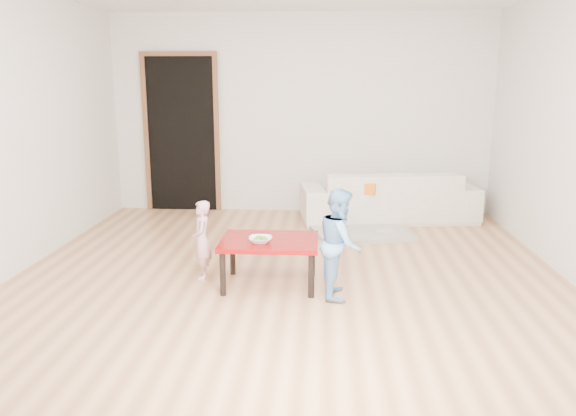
# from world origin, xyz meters

# --- Properties ---
(floor) EXTENTS (5.00, 5.00, 0.01)m
(floor) POSITION_xyz_m (0.00, 0.00, 0.00)
(floor) COLOR #A97148
(floor) RESTS_ON ground
(back_wall) EXTENTS (5.00, 0.02, 2.60)m
(back_wall) POSITION_xyz_m (0.00, 2.50, 1.30)
(back_wall) COLOR silver
(back_wall) RESTS_ON floor
(left_wall) EXTENTS (0.02, 5.00, 2.60)m
(left_wall) POSITION_xyz_m (-2.50, 0.00, 1.30)
(left_wall) COLOR silver
(left_wall) RESTS_ON floor
(doorway) EXTENTS (1.02, 0.08, 2.11)m
(doorway) POSITION_xyz_m (-1.60, 2.48, 1.02)
(doorway) COLOR brown
(doorway) RESTS_ON back_wall
(sofa) EXTENTS (2.27, 1.14, 0.64)m
(sofa) POSITION_xyz_m (1.13, 2.05, 0.32)
(sofa) COLOR white
(sofa) RESTS_ON floor
(cushion) EXTENTS (0.61, 0.58, 0.13)m
(cushion) POSITION_xyz_m (0.74, 1.82, 0.48)
(cushion) COLOR orange
(cushion) RESTS_ON sofa
(red_table) EXTENTS (0.83, 0.63, 0.41)m
(red_table) POSITION_xyz_m (-0.15, -0.39, 0.21)
(red_table) COLOR maroon
(red_table) RESTS_ON floor
(bowl) EXTENTS (0.20, 0.20, 0.05)m
(bowl) POSITION_xyz_m (-0.21, -0.49, 0.44)
(bowl) COLOR white
(bowl) RESTS_ON red_table
(broccoli) EXTENTS (0.12, 0.12, 0.06)m
(broccoli) POSITION_xyz_m (-0.21, -0.49, 0.44)
(broccoli) COLOR #2D5919
(broccoli) RESTS_ON red_table
(child_pink) EXTENTS (0.22, 0.29, 0.71)m
(child_pink) POSITION_xyz_m (-0.77, -0.24, 0.35)
(child_pink) COLOR #CF5E76
(child_pink) RESTS_ON floor
(child_blue) EXTENTS (0.35, 0.44, 0.90)m
(child_blue) POSITION_xyz_m (0.45, -0.58, 0.45)
(child_blue) COLOR #63A0E7
(child_blue) RESTS_ON floor
(basin) EXTENTS (0.38, 0.38, 0.12)m
(basin) POSITION_xyz_m (-0.29, 0.69, 0.06)
(basin) COLOR #2A689F
(basin) RESTS_ON floor
(blanket) EXTENTS (1.26, 1.14, 0.05)m
(blanket) POSITION_xyz_m (0.74, 1.34, 0.03)
(blanket) COLOR #BAB3A4
(blanket) RESTS_ON floor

